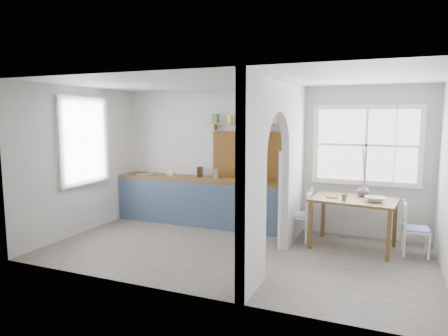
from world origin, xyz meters
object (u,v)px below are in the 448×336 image
at_px(chair_right, 416,229).
at_px(vase, 363,190).
at_px(kettle, 260,177).
at_px(chair_left, 298,214).
at_px(dining_table, 353,223).

distance_m(chair_right, vase, 0.96).
relative_size(kettle, vase, 1.13).
bearing_deg(vase, chair_left, -171.30).
bearing_deg(dining_table, vase, 71.57).
distance_m(dining_table, vase, 0.57).
bearing_deg(kettle, dining_table, -3.77).
height_order(chair_left, vase, vase).
xyz_separation_m(chair_left, chair_right, (1.80, -0.10, -0.03)).
relative_size(dining_table, chair_right, 1.56).
distance_m(chair_left, vase, 1.12).
xyz_separation_m(chair_left, vase, (1.01, 0.16, 0.46)).
distance_m(dining_table, kettle, 1.77).
height_order(kettle, vase, kettle).
xyz_separation_m(dining_table, kettle, (-1.64, 0.27, 0.62)).
distance_m(dining_table, chair_right, 0.91).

